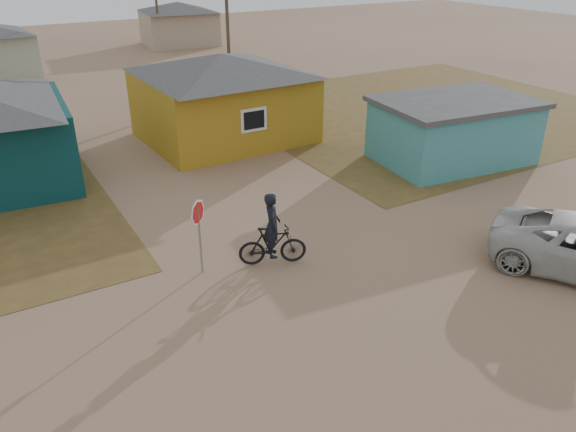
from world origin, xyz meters
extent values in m
plane|color=#967256|center=(0.00, 0.00, 0.00)|extent=(120.00, 120.00, 0.00)
cube|color=brown|center=(14.00, 13.00, 0.01)|extent=(20.00, 18.00, 0.00)
cube|color=#AC7F1A|center=(2.50, 14.00, 1.50)|extent=(7.21, 6.24, 3.00)
pyramid|color=#3B3A3D|center=(2.50, 14.00, 3.45)|extent=(7.72, 6.76, 0.90)
cube|color=silver|center=(2.50, 10.97, 1.65)|extent=(1.20, 0.06, 1.00)
cube|color=black|center=(2.50, 10.94, 1.65)|extent=(0.95, 0.04, 0.75)
cube|color=teal|center=(9.50, 6.50, 1.20)|extent=(6.39, 4.61, 2.40)
cube|color=#3B3A3D|center=(9.50, 6.50, 2.50)|extent=(6.71, 4.93, 0.20)
cube|color=tan|center=(10.00, 40.00, 1.40)|extent=(6.41, 5.50, 2.80)
pyramid|color=#3B3A3D|center=(10.00, 40.00, 3.20)|extent=(6.95, 6.05, 0.80)
cylinder|color=#4F3F2F|center=(6.50, 22.00, 4.00)|extent=(0.20, 0.20, 8.00)
cylinder|color=#4F3F2F|center=(7.50, 38.00, 4.00)|extent=(0.20, 0.20, 8.00)
cylinder|color=gray|center=(-3.04, 3.41, 1.00)|extent=(0.06, 0.06, 2.01)
imported|color=black|center=(-1.10, 2.84, 0.59)|extent=(2.01, 1.23, 1.17)
imported|color=black|center=(-1.10, 2.84, 1.24)|extent=(0.69, 0.82, 1.92)
camera|label=1|loc=(-7.75, -9.44, 8.40)|focal=35.00mm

